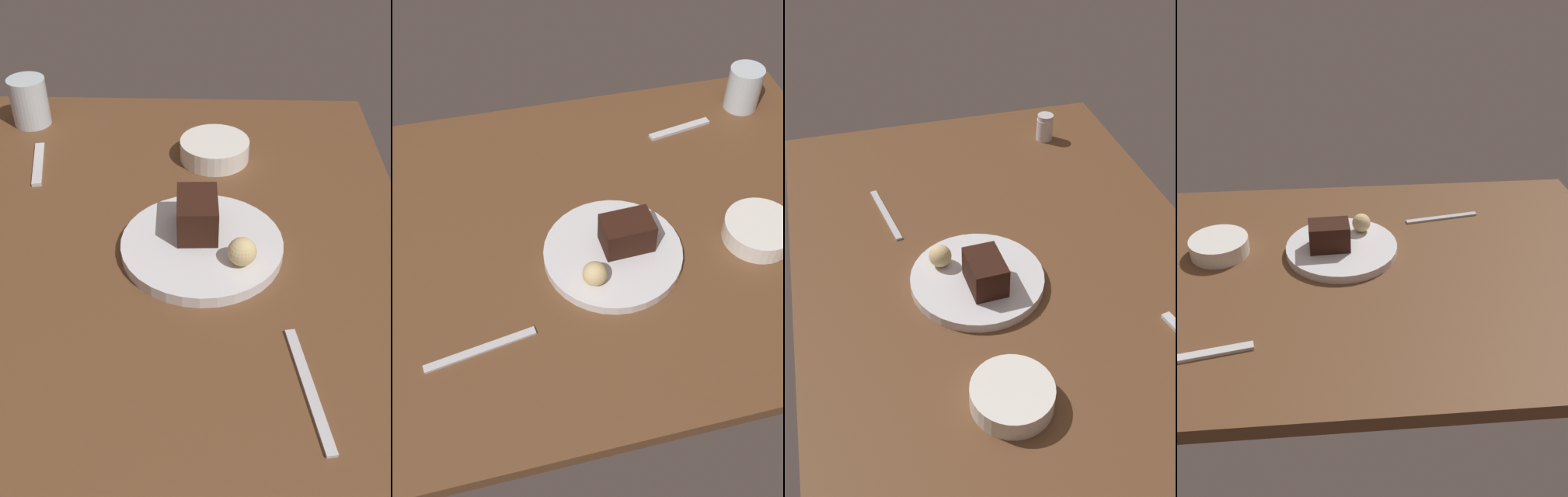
% 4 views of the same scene
% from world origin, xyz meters
% --- Properties ---
extents(dining_table, '(1.20, 0.84, 0.03)m').
position_xyz_m(dining_table, '(0.00, 0.00, 0.01)').
color(dining_table, brown).
rests_on(dining_table, ground).
extents(dessert_plate, '(0.26, 0.26, 0.02)m').
position_xyz_m(dessert_plate, '(-0.06, 0.07, 0.04)').
color(dessert_plate, silver).
rests_on(dessert_plate, dining_table).
extents(chocolate_cake_slice, '(0.09, 0.07, 0.06)m').
position_xyz_m(chocolate_cake_slice, '(-0.08, 0.06, 0.08)').
color(chocolate_cake_slice, black).
rests_on(chocolate_cake_slice, dessert_plate).
extents(bread_roll, '(0.04, 0.04, 0.04)m').
position_xyz_m(bread_roll, '(-0.01, 0.13, 0.07)').
color(bread_roll, '#DBC184').
rests_on(bread_roll, dessert_plate).
extents(water_glass, '(0.08, 0.08, 0.10)m').
position_xyz_m(water_glass, '(-0.47, -0.30, 0.08)').
color(water_glass, silver).
rests_on(water_glass, dining_table).
extents(side_bowl, '(0.13, 0.13, 0.04)m').
position_xyz_m(side_bowl, '(-0.34, 0.09, 0.05)').
color(side_bowl, white).
rests_on(side_bowl, dining_table).
extents(dessert_spoon, '(0.15, 0.05, 0.01)m').
position_xyz_m(dessert_spoon, '(-0.30, -0.25, 0.03)').
color(dessert_spoon, silver).
rests_on(dessert_spoon, dining_table).
extents(butter_knife, '(0.19, 0.04, 0.01)m').
position_xyz_m(butter_knife, '(0.21, 0.21, 0.03)').
color(butter_knife, silver).
rests_on(butter_knife, dining_table).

